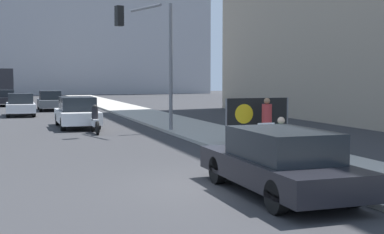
{
  "coord_description": "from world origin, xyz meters",
  "views": [
    {
      "loc": [
        -4.61,
        -11.25,
        2.5
      ],
      "look_at": [
        0.58,
        4.22,
        1.28
      ],
      "focal_mm": 50.0,
      "sensor_mm": 36.0,
      "label": 1
    }
  ],
  "objects_px": {
    "protest_banner": "(257,120)",
    "car_on_road_far_lane": "(5,98)",
    "parked_car_curbside": "(279,162)",
    "car_on_road_midblock": "(21,105)",
    "city_bus_on_road": "(1,83)",
    "jogger_on_sidewalk": "(267,122)",
    "traffic_light_pole": "(152,44)",
    "car_on_road_distant": "(50,101)",
    "car_on_road_nearest": "(77,112)",
    "motorcycle_on_road": "(95,121)",
    "seated_protester": "(282,136)"
  },
  "relations": [
    {
      "from": "protest_banner",
      "to": "car_on_road_far_lane",
      "type": "bearing_deg",
      "value": 105.29
    },
    {
      "from": "parked_car_curbside",
      "to": "car_on_road_midblock",
      "type": "bearing_deg",
      "value": 100.62
    },
    {
      "from": "parked_car_curbside",
      "to": "city_bus_on_road",
      "type": "xyz_separation_m",
      "value": [
        -6.56,
        50.87,
        1.21
      ]
    },
    {
      "from": "jogger_on_sidewalk",
      "to": "city_bus_on_road",
      "type": "xyz_separation_m",
      "value": [
        -9.39,
        44.58,
        0.94
      ]
    },
    {
      "from": "protest_banner",
      "to": "city_bus_on_road",
      "type": "relative_size",
      "value": 0.23
    },
    {
      "from": "car_on_road_far_lane",
      "to": "city_bus_on_road",
      "type": "bearing_deg",
      "value": 92.55
    },
    {
      "from": "traffic_light_pole",
      "to": "car_on_road_distant",
      "type": "height_order",
      "value": "traffic_light_pole"
    },
    {
      "from": "car_on_road_far_lane",
      "to": "city_bus_on_road",
      "type": "height_order",
      "value": "city_bus_on_road"
    },
    {
      "from": "car_on_road_far_lane",
      "to": "city_bus_on_road",
      "type": "distance_m",
      "value": 11.94
    },
    {
      "from": "jogger_on_sidewalk",
      "to": "car_on_road_distant",
      "type": "bearing_deg",
      "value": -88.21
    },
    {
      "from": "car_on_road_midblock",
      "to": "car_on_road_distant",
      "type": "bearing_deg",
      "value": 67.7
    },
    {
      "from": "protest_banner",
      "to": "car_on_road_distant",
      "type": "distance_m",
      "value": 25.03
    },
    {
      "from": "car_on_road_far_lane",
      "to": "car_on_road_nearest",
      "type": "bearing_deg",
      "value": -80.6
    },
    {
      "from": "parked_car_curbside",
      "to": "city_bus_on_road",
      "type": "height_order",
      "value": "city_bus_on_road"
    },
    {
      "from": "parked_car_curbside",
      "to": "car_on_road_far_lane",
      "type": "xyz_separation_m",
      "value": [
        -6.03,
        39.01,
        -0.01
      ]
    },
    {
      "from": "traffic_light_pole",
      "to": "car_on_road_nearest",
      "type": "bearing_deg",
      "value": 125.88
    },
    {
      "from": "car_on_road_midblock",
      "to": "car_on_road_far_lane",
      "type": "bearing_deg",
      "value": 95.07
    },
    {
      "from": "motorcycle_on_road",
      "to": "seated_protester",
      "type": "bearing_deg",
      "value": -67.33
    },
    {
      "from": "seated_protester",
      "to": "jogger_on_sidewalk",
      "type": "height_order",
      "value": "jogger_on_sidewalk"
    },
    {
      "from": "car_on_road_midblock",
      "to": "car_on_road_far_lane",
      "type": "height_order",
      "value": "car_on_road_midblock"
    },
    {
      "from": "jogger_on_sidewalk",
      "to": "traffic_light_pole",
      "type": "bearing_deg",
      "value": -80.99
    },
    {
      "from": "car_on_road_nearest",
      "to": "car_on_road_midblock",
      "type": "relative_size",
      "value": 1.15
    },
    {
      "from": "jogger_on_sidewalk",
      "to": "motorcycle_on_road",
      "type": "distance_m",
      "value": 8.88
    },
    {
      "from": "protest_banner",
      "to": "car_on_road_nearest",
      "type": "relative_size",
      "value": 0.51
    },
    {
      "from": "city_bus_on_road",
      "to": "car_on_road_midblock",
      "type": "bearing_deg",
      "value": -86.13
    },
    {
      "from": "jogger_on_sidewalk",
      "to": "protest_banner",
      "type": "xyz_separation_m",
      "value": [
        -0.08,
        0.6,
        0.02
      ]
    },
    {
      "from": "jogger_on_sidewalk",
      "to": "car_on_road_far_lane",
      "type": "xyz_separation_m",
      "value": [
        -8.87,
        32.72,
        -0.27
      ]
    },
    {
      "from": "parked_car_curbside",
      "to": "car_on_road_nearest",
      "type": "distance_m",
      "value": 16.9
    },
    {
      "from": "traffic_light_pole",
      "to": "car_on_road_distant",
      "type": "bearing_deg",
      "value": 99.84
    },
    {
      "from": "seated_protester",
      "to": "motorcycle_on_road",
      "type": "bearing_deg",
      "value": 131.0
    },
    {
      "from": "car_on_road_midblock",
      "to": "motorcycle_on_road",
      "type": "distance_m",
      "value": 12.59
    },
    {
      "from": "jogger_on_sidewalk",
      "to": "city_bus_on_road",
      "type": "relative_size",
      "value": 0.16
    },
    {
      "from": "traffic_light_pole",
      "to": "parked_car_curbside",
      "type": "bearing_deg",
      "value": -92.23
    },
    {
      "from": "traffic_light_pole",
      "to": "car_on_road_far_lane",
      "type": "xyz_separation_m",
      "value": [
        -6.53,
        26.19,
        -3.22
      ]
    },
    {
      "from": "seated_protester",
      "to": "jogger_on_sidewalk",
      "type": "bearing_deg",
      "value": 92.44
    },
    {
      "from": "car_on_road_nearest",
      "to": "car_on_road_distant",
      "type": "height_order",
      "value": "car_on_road_nearest"
    },
    {
      "from": "traffic_light_pole",
      "to": "city_bus_on_road",
      "type": "distance_m",
      "value": 38.76
    },
    {
      "from": "protest_banner",
      "to": "car_on_road_far_lane",
      "type": "height_order",
      "value": "protest_banner"
    },
    {
      "from": "protest_banner",
      "to": "car_on_road_distant",
      "type": "bearing_deg",
      "value": 102.61
    },
    {
      "from": "seated_protester",
      "to": "car_on_road_distant",
      "type": "distance_m",
      "value": 27.73
    },
    {
      "from": "protest_banner",
      "to": "car_on_road_distant",
      "type": "height_order",
      "value": "protest_banner"
    },
    {
      "from": "traffic_light_pole",
      "to": "car_on_road_midblock",
      "type": "distance_m",
      "value": 14.62
    },
    {
      "from": "motorcycle_on_road",
      "to": "car_on_road_far_lane",
      "type": "bearing_deg",
      "value": 99.32
    },
    {
      "from": "car_on_road_far_lane",
      "to": "motorcycle_on_road",
      "type": "bearing_deg",
      "value": -80.68
    },
    {
      "from": "car_on_road_far_lane",
      "to": "jogger_on_sidewalk",
      "type": "bearing_deg",
      "value": -74.84
    },
    {
      "from": "jogger_on_sidewalk",
      "to": "traffic_light_pole",
      "type": "distance_m",
      "value": 7.53
    },
    {
      "from": "protest_banner",
      "to": "car_on_road_distant",
      "type": "xyz_separation_m",
      "value": [
        -5.46,
        24.43,
        -0.26
      ]
    },
    {
      "from": "jogger_on_sidewalk",
      "to": "city_bus_on_road",
      "type": "bearing_deg",
      "value": -88.81
    },
    {
      "from": "jogger_on_sidewalk",
      "to": "car_on_road_far_lane",
      "type": "distance_m",
      "value": 33.9
    },
    {
      "from": "seated_protester",
      "to": "car_on_road_nearest",
      "type": "xyz_separation_m",
      "value": [
        -4.53,
        12.72,
        -0.01
      ]
    }
  ]
}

